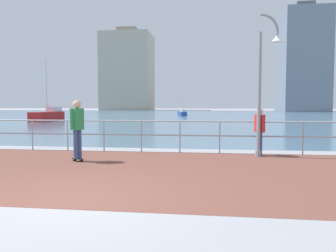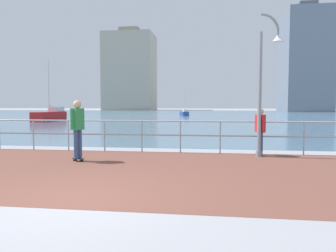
{
  "view_description": "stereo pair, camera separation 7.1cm",
  "coord_description": "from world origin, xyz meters",
  "px_view_note": "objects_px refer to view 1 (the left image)",
  "views": [
    {
      "loc": [
        2.45,
        -5.54,
        1.7
      ],
      "look_at": [
        1.28,
        3.59,
        1.1
      ],
      "focal_mm": 34.91,
      "sensor_mm": 36.0,
      "label": 1
    },
    {
      "loc": [
        2.52,
        -5.53,
        1.7
      ],
      "look_at": [
        1.28,
        3.59,
        1.1
      ],
      "focal_mm": 34.91,
      "sensor_mm": 36.0,
      "label": 2
    }
  ],
  "objects_px": {
    "sailboat_blue": "(182,113)",
    "sailboat_yellow": "(48,115)",
    "skateboarder": "(77,125)",
    "bystander": "(260,128)",
    "lamppost": "(265,78)"
  },
  "relations": [
    {
      "from": "lamppost",
      "to": "bystander",
      "type": "height_order",
      "value": "lamppost"
    },
    {
      "from": "skateboarder",
      "to": "sailboat_blue",
      "type": "bearing_deg",
      "value": 90.49
    },
    {
      "from": "skateboarder",
      "to": "bystander",
      "type": "height_order",
      "value": "skateboarder"
    },
    {
      "from": "skateboarder",
      "to": "bystander",
      "type": "distance_m",
      "value": 5.89
    },
    {
      "from": "bystander",
      "to": "sailboat_yellow",
      "type": "bearing_deg",
      "value": 131.26
    },
    {
      "from": "lamppost",
      "to": "sailboat_blue",
      "type": "xyz_separation_m",
      "value": [
        -6.05,
        40.22,
        -2.16
      ]
    },
    {
      "from": "skateboarder",
      "to": "sailboat_yellow",
      "type": "xyz_separation_m",
      "value": [
        -12.84,
        22.88,
        -0.5
      ]
    },
    {
      "from": "skateboarder",
      "to": "lamppost",
      "type": "bearing_deg",
      "value": 16.14
    },
    {
      "from": "skateboarder",
      "to": "bystander",
      "type": "xyz_separation_m",
      "value": [
        5.58,
        1.88,
        -0.18
      ]
    },
    {
      "from": "skateboarder",
      "to": "sailboat_yellow",
      "type": "distance_m",
      "value": 26.24
    },
    {
      "from": "lamppost",
      "to": "bystander",
      "type": "xyz_separation_m",
      "value": [
        -0.11,
        0.24,
        -1.63
      ]
    },
    {
      "from": "sailboat_blue",
      "to": "sailboat_yellow",
      "type": "xyz_separation_m",
      "value": [
        -12.48,
        -18.98,
        0.21
      ]
    },
    {
      "from": "lamppost",
      "to": "skateboarder",
      "type": "relative_size",
      "value": 2.53
    },
    {
      "from": "skateboarder",
      "to": "sailboat_yellow",
      "type": "height_order",
      "value": "sailboat_yellow"
    },
    {
      "from": "skateboarder",
      "to": "sailboat_yellow",
      "type": "bearing_deg",
      "value": 119.3
    }
  ]
}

